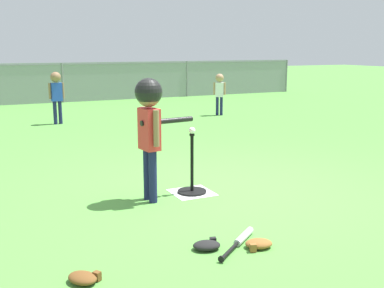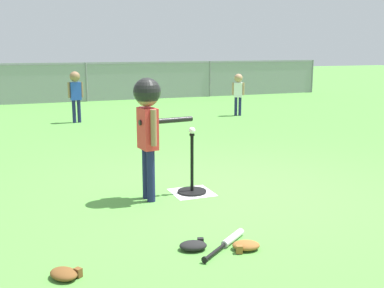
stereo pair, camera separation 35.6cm
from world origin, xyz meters
The scene contains 12 objects.
ground_plane centered at (0.00, 0.00, 0.00)m, with size 60.00×60.00×0.00m, color #51933D.
home_plate centered at (-0.37, 0.16, 0.00)m, with size 0.44×0.44×0.01m, color white.
batting_tee centered at (-0.37, 0.16, 0.10)m, with size 0.32×0.32×0.66m.
baseball_on_tee centered at (-0.37, 0.16, 0.70)m, with size 0.07×0.07×0.07m, color white.
batter_child centered at (-0.87, 0.10, 0.91)m, with size 0.65×0.36×1.28m.
fielder_deep_right centered at (2.83, 5.35, 0.63)m, with size 0.25×0.20×0.98m.
fielder_deep_center centered at (-0.85, 5.67, 0.70)m, with size 0.32×0.22×1.09m.
spare_bat_silver centered at (-0.59, -1.23, 0.03)m, with size 0.54×0.44×0.06m.
glove_by_plate centered at (-0.90, -1.23, 0.04)m, with size 0.26×0.22×0.07m.
glove_near_bats centered at (-0.52, -1.38, 0.04)m, with size 0.26×0.22×0.07m.
glove_tossed_aside centered at (-1.91, -1.34, 0.04)m, with size 0.25×0.27×0.07m.
outfield_fence centered at (0.00, 9.67, 0.62)m, with size 16.06×0.06×1.15m.
Camera 1 is at (-2.50, -4.30, 1.57)m, focal length 43.68 mm.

